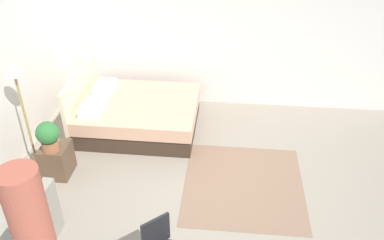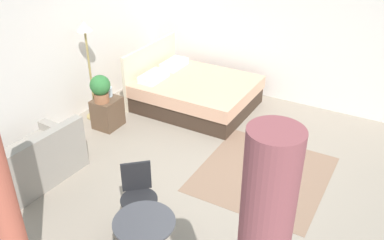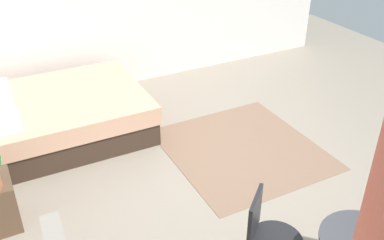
{
  "view_description": "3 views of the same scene",
  "coord_description": "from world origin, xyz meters",
  "px_view_note": "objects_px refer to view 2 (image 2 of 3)",
  "views": [
    {
      "loc": [
        -4.28,
        0.01,
        4.04
      ],
      "look_at": [
        0.48,
        0.49,
        1.02
      ],
      "focal_mm": 38.22,
      "sensor_mm": 36.0,
      "label": 1
    },
    {
      "loc": [
        -4.31,
        -1.75,
        3.61
      ],
      "look_at": [
        0.09,
        0.72,
        0.75
      ],
      "focal_mm": 38.83,
      "sensor_mm": 36.0,
      "label": 2
    },
    {
      "loc": [
        -3.28,
        2.3,
        3.01
      ],
      "look_at": [
        0.24,
        0.48,
        0.69
      ],
      "focal_mm": 40.73,
      "sensor_mm": 36.0,
      "label": 3
    }
  ],
  "objects_px": {
    "couch": "(31,164)",
    "balcony_table": "(145,237)",
    "floor_lamp": "(87,46)",
    "vase": "(108,92)",
    "nightstand": "(108,113)",
    "cafe_chair_near_window": "(138,191)",
    "potted_plant": "(100,88)",
    "bed": "(193,92)"
  },
  "relations": [
    {
      "from": "bed",
      "to": "floor_lamp",
      "type": "distance_m",
      "value": 2.07
    },
    {
      "from": "floor_lamp",
      "to": "balcony_table",
      "type": "distance_m",
      "value": 3.74
    },
    {
      "from": "bed",
      "to": "vase",
      "type": "xyz_separation_m",
      "value": [
        -1.25,
        0.94,
        0.3
      ]
    },
    {
      "from": "vase",
      "to": "floor_lamp",
      "type": "distance_m",
      "value": 0.82
    },
    {
      "from": "couch",
      "to": "balcony_table",
      "type": "relative_size",
      "value": 2.05
    },
    {
      "from": "couch",
      "to": "balcony_table",
      "type": "xyz_separation_m",
      "value": [
        -0.53,
        -2.3,
        0.22
      ]
    },
    {
      "from": "bed",
      "to": "balcony_table",
      "type": "xyz_separation_m",
      "value": [
        -3.58,
        -1.44,
        0.2
      ]
    },
    {
      "from": "couch",
      "to": "cafe_chair_near_window",
      "type": "height_order",
      "value": "cafe_chair_near_window"
    },
    {
      "from": "nightstand",
      "to": "cafe_chair_near_window",
      "type": "distance_m",
      "value": 2.55
    },
    {
      "from": "cafe_chair_near_window",
      "to": "nightstand",
      "type": "bearing_deg",
      "value": 47.91
    },
    {
      "from": "potted_plant",
      "to": "vase",
      "type": "xyz_separation_m",
      "value": [
        0.22,
        0.04,
        -0.17
      ]
    },
    {
      "from": "nightstand",
      "to": "potted_plant",
      "type": "relative_size",
      "value": 1.11
    },
    {
      "from": "bed",
      "to": "cafe_chair_near_window",
      "type": "height_order",
      "value": "bed"
    },
    {
      "from": "nightstand",
      "to": "vase",
      "type": "relative_size",
      "value": 3.2
    },
    {
      "from": "nightstand",
      "to": "cafe_chair_near_window",
      "type": "xyz_separation_m",
      "value": [
        -1.7,
        -1.88,
        0.27
      ]
    },
    {
      "from": "bed",
      "to": "couch",
      "type": "distance_m",
      "value": 3.17
    },
    {
      "from": "cafe_chair_near_window",
      "to": "vase",
      "type": "bearing_deg",
      "value": 46.57
    },
    {
      "from": "floor_lamp",
      "to": "balcony_table",
      "type": "xyz_separation_m",
      "value": [
        -2.37,
        -2.77,
        -0.82
      ]
    },
    {
      "from": "floor_lamp",
      "to": "balcony_table",
      "type": "bearing_deg",
      "value": -130.56
    },
    {
      "from": "couch",
      "to": "balcony_table",
      "type": "bearing_deg",
      "value": -102.95
    },
    {
      "from": "couch",
      "to": "nightstand",
      "type": "distance_m",
      "value": 1.69
    },
    {
      "from": "nightstand",
      "to": "cafe_chair_near_window",
      "type": "relative_size",
      "value": 0.6
    },
    {
      "from": "floor_lamp",
      "to": "cafe_chair_near_window",
      "type": "xyz_separation_m",
      "value": [
        -1.85,
        -2.3,
        -0.78
      ]
    },
    {
      "from": "couch",
      "to": "potted_plant",
      "type": "xyz_separation_m",
      "value": [
        1.59,
        0.04,
        0.5
      ]
    },
    {
      "from": "potted_plant",
      "to": "balcony_table",
      "type": "distance_m",
      "value": 3.17
    },
    {
      "from": "couch",
      "to": "nightstand",
      "type": "bearing_deg",
      "value": 1.47
    },
    {
      "from": "bed",
      "to": "couch",
      "type": "height_order",
      "value": "bed"
    },
    {
      "from": "couch",
      "to": "vase",
      "type": "xyz_separation_m",
      "value": [
        1.81,
        0.08,
        0.33
      ]
    },
    {
      "from": "floor_lamp",
      "to": "cafe_chair_near_window",
      "type": "height_order",
      "value": "floor_lamp"
    },
    {
      "from": "nightstand",
      "to": "potted_plant",
      "type": "bearing_deg",
      "value": 179.28
    },
    {
      "from": "couch",
      "to": "vase",
      "type": "distance_m",
      "value": 1.84
    },
    {
      "from": "nightstand",
      "to": "balcony_table",
      "type": "relative_size",
      "value": 0.73
    },
    {
      "from": "potted_plant",
      "to": "floor_lamp",
      "type": "bearing_deg",
      "value": 59.3
    },
    {
      "from": "bed",
      "to": "vase",
      "type": "relative_size",
      "value": 12.83
    },
    {
      "from": "balcony_table",
      "to": "nightstand",
      "type": "bearing_deg",
      "value": 46.57
    },
    {
      "from": "bed",
      "to": "nightstand",
      "type": "distance_m",
      "value": 1.64
    },
    {
      "from": "floor_lamp",
      "to": "nightstand",
      "type": "bearing_deg",
      "value": -109.64
    },
    {
      "from": "vase",
      "to": "balcony_table",
      "type": "height_order",
      "value": "balcony_table"
    },
    {
      "from": "cafe_chair_near_window",
      "to": "couch",
      "type": "bearing_deg",
      "value": 89.75
    },
    {
      "from": "vase",
      "to": "floor_lamp",
      "type": "relative_size",
      "value": 0.09
    },
    {
      "from": "couch",
      "to": "balcony_table",
      "type": "distance_m",
      "value": 2.37
    },
    {
      "from": "nightstand",
      "to": "vase",
      "type": "bearing_deg",
      "value": 18.74
    }
  ]
}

